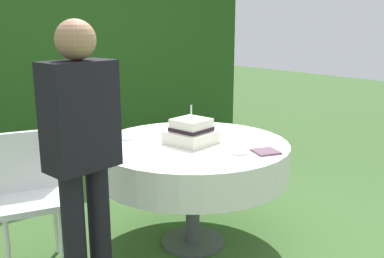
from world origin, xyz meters
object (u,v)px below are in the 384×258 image
at_px(serving_plate_near, 127,138).
at_px(standing_person, 82,153).
at_px(cake_table, 193,159).
at_px(serving_plate_far, 238,153).
at_px(garden_chair, 28,187).
at_px(wedding_cake, 191,132).
at_px(napkin_stack, 266,152).

xyz_separation_m(serving_plate_near, standing_person, (-0.64, -0.65, 0.16)).
bearing_deg(cake_table, serving_plate_near, 129.19).
height_order(serving_plate_far, garden_chair, garden_chair).
distance_m(serving_plate_near, serving_plate_far, 0.85).
bearing_deg(cake_table, wedding_cake, -179.10).
xyz_separation_m(serving_plate_near, serving_plate_far, (0.37, -0.76, 0.00)).
bearing_deg(garden_chair, cake_table, -24.02).
bearing_deg(standing_person, napkin_stack, -10.24).
bearing_deg(standing_person, cake_table, 16.15).
height_order(cake_table, serving_plate_near, serving_plate_near).
relative_size(serving_plate_near, napkin_stack, 0.83).
bearing_deg(garden_chair, wedding_cake, -24.32).
distance_m(wedding_cake, napkin_stack, 0.54).
xyz_separation_m(cake_table, garden_chair, (-1.01, 0.45, -0.11)).
bearing_deg(napkin_stack, serving_plate_far, 148.74).
height_order(wedding_cake, napkin_stack, wedding_cake).
bearing_deg(serving_plate_near, serving_plate_far, -64.19).
bearing_deg(serving_plate_near, cake_table, -50.81).
xyz_separation_m(wedding_cake, standing_person, (-0.93, -0.27, 0.08)).
relative_size(napkin_stack, standing_person, 0.10).
xyz_separation_m(serving_plate_far, standing_person, (-1.01, 0.12, 0.16)).
bearing_deg(garden_chair, napkin_stack, -37.22).
relative_size(wedding_cake, serving_plate_near, 2.72).
height_order(serving_plate_near, standing_person, standing_person).
height_order(wedding_cake, garden_chair, wedding_cake).
height_order(cake_table, napkin_stack, napkin_stack).
distance_m(garden_chair, standing_person, 0.82).
relative_size(serving_plate_near, standing_person, 0.08).
distance_m(serving_plate_far, napkin_stack, 0.18).
bearing_deg(standing_person, wedding_cake, 16.37).
height_order(cake_table, garden_chair, garden_chair).
bearing_deg(wedding_cake, serving_plate_far, -78.66).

